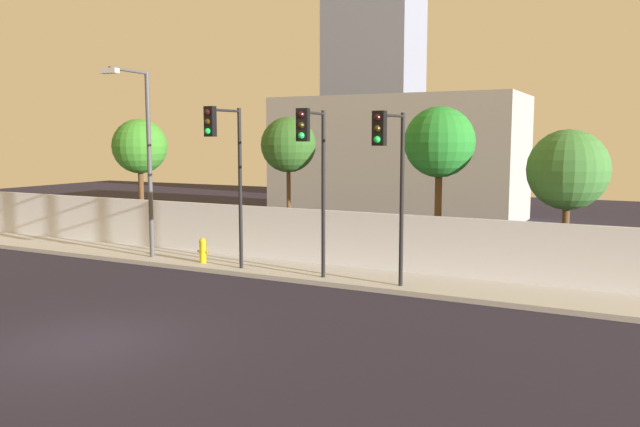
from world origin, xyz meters
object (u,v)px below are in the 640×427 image
object	(u,v)px
street_lamp_curbside	(144,148)
roadside_tree_leftmost	(140,147)
roadside_tree_midright	(439,143)
roadside_tree_rightmost	(568,170)
traffic_light_left	(313,157)
fire_hydrant	(203,249)
traffic_light_right	(390,161)
roadside_tree_midleft	(288,145)
traffic_light_center	(225,153)

from	to	relation	value
street_lamp_curbside	roadside_tree_leftmost	distance (m)	4.57
roadside_tree_midright	roadside_tree_rightmost	size ratio (longest dim) A/B	1.16
street_lamp_curbside	traffic_light_left	bearing A→B (deg)	-5.90
fire_hydrant	traffic_light_left	bearing A→B (deg)	-12.01
roadside_tree_midright	roadside_tree_rightmost	bearing A→B (deg)	0.00
traffic_light_right	roadside_tree_rightmost	size ratio (longest dim) A/B	1.06
fire_hydrant	roadside_tree_rightmost	bearing A→B (deg)	14.92
street_lamp_curbside	roadside_tree_leftmost	world-z (taller)	street_lamp_curbside
fire_hydrant	roadside_tree_leftmost	xyz separation A→B (m)	(-5.43, 2.97, 3.38)
roadside_tree_midright	traffic_light_right	bearing A→B (deg)	-92.54
traffic_light_right	roadside_tree_leftmost	size ratio (longest dim) A/B	0.95
traffic_light_right	street_lamp_curbside	xyz separation A→B (m)	(-9.28, 0.65, 0.30)
roadside_tree_midleft	roadside_tree_midright	distance (m)	5.60
roadside_tree_midright	traffic_light_left	bearing A→B (deg)	-122.03
traffic_light_right	fire_hydrant	world-z (taller)	traffic_light_right
traffic_light_left	traffic_light_center	world-z (taller)	traffic_light_center
traffic_light_left	roadside_tree_rightmost	world-z (taller)	traffic_light_left
traffic_light_center	fire_hydrant	world-z (taller)	traffic_light_center
traffic_light_right	roadside_tree_midleft	xyz separation A→B (m)	(-5.43, 3.91, 0.36)
traffic_light_center	traffic_light_right	distance (m)	5.45
roadside_tree_midleft	roadside_tree_leftmost	bearing A→B (deg)	180.00
roadside_tree_midright	roadside_tree_rightmost	xyz separation A→B (m)	(3.90, 0.00, -0.78)
traffic_light_center	traffic_light_right	size ratio (longest dim) A/B	1.05
roadside_tree_leftmost	roadside_tree_rightmost	size ratio (longest dim) A/B	1.12
roadside_tree_leftmost	roadside_tree_midright	distance (m)	12.66
traffic_light_left	roadside_tree_midleft	world-z (taller)	traffic_light_left
roadside_tree_leftmost	traffic_light_right	bearing A→B (deg)	-17.37
roadside_tree_midleft	roadside_tree_rightmost	size ratio (longest dim) A/B	1.11
street_lamp_curbside	roadside_tree_midright	xyz separation A→B (m)	(9.45, 3.26, 0.16)
fire_hydrant	roadside_tree_leftmost	bearing A→B (deg)	151.34
fire_hydrant	roadside_tree_midright	size ratio (longest dim) A/B	0.16
roadside_tree_midright	roadside_tree_rightmost	distance (m)	3.98
traffic_light_center	roadside_tree_midright	distance (m)	6.83
roadside_tree_leftmost	fire_hydrant	bearing A→B (deg)	-28.66
traffic_light_center	street_lamp_curbside	xyz separation A→B (m)	(-3.83, 0.60, 0.14)
roadside_tree_leftmost	roadside_tree_midleft	distance (m)	7.06
fire_hydrant	roadside_tree_rightmost	world-z (taller)	roadside_tree_rightmost
traffic_light_right	roadside_tree_rightmost	world-z (taller)	traffic_light_right
street_lamp_curbside	roadside_tree_midleft	distance (m)	5.05
traffic_light_left	street_lamp_curbside	xyz separation A→B (m)	(-6.97, 0.72, 0.22)
roadside_tree_midleft	fire_hydrant	bearing A→B (deg)	-118.84
roadside_tree_leftmost	roadside_tree_midleft	bearing A→B (deg)	-0.00
traffic_light_right	roadside_tree_midright	bearing A→B (deg)	87.46
fire_hydrant	roadside_tree_midleft	distance (m)	4.85
traffic_light_right	roadside_tree_leftmost	bearing A→B (deg)	162.63
street_lamp_curbside	roadside_tree_midright	distance (m)	10.00
roadside_tree_rightmost	roadside_tree_leftmost	bearing A→B (deg)	180.00
street_lamp_curbside	fire_hydrant	distance (m)	4.08
roadside_tree_leftmost	traffic_light_center	bearing A→B (deg)	-28.70
traffic_light_left	roadside_tree_leftmost	distance (m)	10.93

